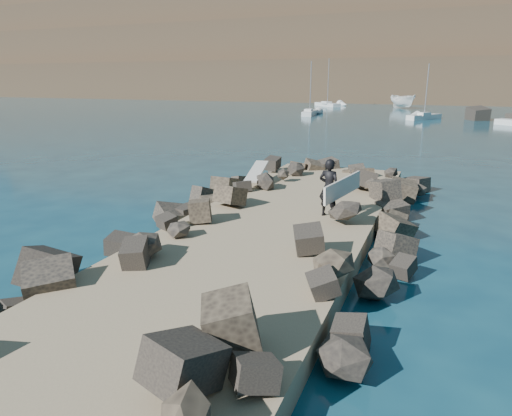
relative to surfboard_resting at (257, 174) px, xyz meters
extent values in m
plane|color=#0F384C|center=(2.71, -5.72, -1.04)|extent=(800.00, 800.00, 0.00)
cube|color=#8C7759|center=(2.71, -7.72, -0.74)|extent=(6.00, 26.00, 0.60)
cube|color=black|center=(-0.19, -7.22, -0.54)|extent=(2.60, 22.00, 1.00)
cube|color=black|center=(5.61, -7.22, -0.54)|extent=(2.60, 22.00, 1.00)
cube|color=#2D4919|center=(12.71, 154.28, 14.96)|extent=(360.00, 140.00, 32.00)
cube|color=beige|center=(0.00, 0.00, 0.00)|extent=(0.91, 2.37, 0.08)
imported|color=white|center=(0.10, 70.97, 0.22)|extent=(6.07, 6.59, 2.52)
imported|color=black|center=(4.13, -3.75, 0.54)|extent=(0.78, 0.58, 1.95)
cube|color=beige|center=(4.58, -3.75, 0.59)|extent=(0.73, 2.35, 0.76)
cube|color=silver|center=(4.95, 46.62, -0.79)|extent=(4.28, 5.63, 0.80)
cylinder|color=gray|center=(4.95, 46.62, 2.79)|extent=(0.12, 0.12, 6.46)
cube|color=silver|center=(4.95, 46.03, -0.29)|extent=(1.68, 1.89, 0.44)
cube|color=silver|center=(-11.05, 48.16, -0.79)|extent=(2.10, 6.51, 0.80)
cylinder|color=gray|center=(-11.05, 48.16, 3.08)|extent=(0.12, 0.12, 7.04)
cube|color=silver|center=(-11.05, 47.39, -0.29)|extent=(1.21, 1.89, 0.44)
cube|color=silver|center=(-14.31, 72.51, -0.79)|extent=(6.40, 6.83, 0.80)
cylinder|color=gray|center=(-14.31, 72.51, 3.78)|extent=(0.12, 0.12, 8.44)
cube|color=silver|center=(-14.31, 71.83, -0.29)|extent=(2.35, 2.42, 0.44)
camera|label=1|loc=(7.45, -18.36, 4.00)|focal=32.00mm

